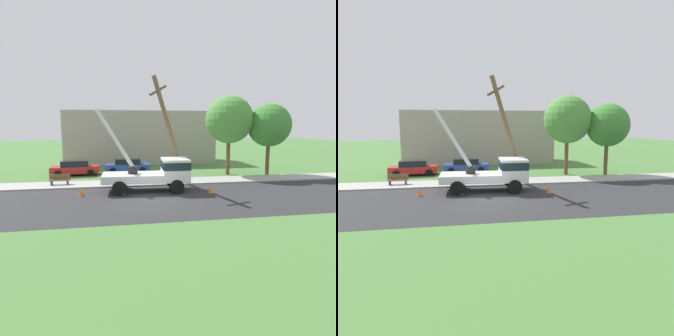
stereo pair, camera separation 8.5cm
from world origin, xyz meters
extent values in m
plane|color=#477538|center=(0.00, 12.00, 0.00)|extent=(120.00, 120.00, 0.00)
cube|color=#2B2B2D|center=(0.00, 0.00, 0.00)|extent=(80.00, 8.70, 0.01)
cube|color=#9E9E99|center=(0.00, 5.70, 0.05)|extent=(80.00, 2.69, 0.10)
cube|color=silver|center=(-1.09, 2.80, 1.02)|extent=(4.41, 2.60, 0.55)
cube|color=silver|center=(2.01, 2.65, 1.55)|extent=(2.01, 2.49, 1.60)
cube|color=#19232D|center=(2.01, 2.65, 1.90)|extent=(2.03, 2.51, 0.56)
cylinder|color=black|center=(-1.07, 2.80, 1.55)|extent=(0.70, 0.70, 0.50)
cylinder|color=silver|center=(-2.31, 3.51, 3.85)|extent=(2.83, 1.78, 4.26)
cube|color=black|center=(-1.76, 1.38, 0.10)|extent=(0.31, 0.31, 0.20)
cube|color=black|center=(-1.62, 4.27, 0.10)|extent=(0.31, 0.31, 0.20)
cylinder|color=black|center=(1.91, 1.45, 0.50)|extent=(1.00, 0.30, 1.00)
cylinder|color=black|center=(2.02, 3.85, 0.50)|extent=(1.00, 0.30, 1.00)
cylinder|color=black|center=(-2.05, 1.64, 0.50)|extent=(1.00, 0.30, 1.00)
cylinder|color=black|center=(-1.94, 4.04, 0.50)|extent=(1.00, 0.30, 1.00)
cylinder|color=brown|center=(1.90, 3.89, 4.09)|extent=(3.28, 2.87, 8.32)
cube|color=brown|center=(0.82, 2.96, 7.20)|extent=(1.40, 1.23, 0.89)
cone|color=orange|center=(4.31, 1.31, 0.28)|extent=(0.36, 0.36, 0.56)
cone|color=orange|center=(-4.59, 1.96, 0.28)|extent=(0.36, 0.36, 0.56)
cone|color=orange|center=(2.57, 3.67, 0.28)|extent=(0.36, 0.36, 0.56)
cube|color=#B21E1E|center=(-6.14, 10.55, 0.55)|extent=(4.53, 2.16, 0.65)
cube|color=black|center=(-6.14, 10.55, 1.15)|extent=(2.59, 1.85, 0.55)
cylinder|color=black|center=(-4.62, 9.77, 0.32)|extent=(0.64, 0.22, 0.64)
cylinder|color=black|center=(-4.77, 11.56, 0.32)|extent=(0.64, 0.22, 0.64)
cylinder|color=black|center=(-7.51, 9.53, 0.32)|extent=(0.64, 0.22, 0.64)
cylinder|color=black|center=(-7.66, 11.32, 0.32)|extent=(0.64, 0.22, 0.64)
cube|color=#263F99|center=(-1.11, 11.31, 0.55)|extent=(4.43, 1.87, 0.65)
cube|color=black|center=(-1.11, 11.31, 1.15)|extent=(2.49, 1.69, 0.55)
cylinder|color=black|center=(0.32, 10.38, 0.32)|extent=(0.64, 0.22, 0.64)
cylinder|color=black|center=(0.35, 12.18, 0.32)|extent=(0.64, 0.22, 0.64)
cylinder|color=black|center=(-2.58, 10.43, 0.32)|extent=(0.64, 0.22, 0.64)
cylinder|color=black|center=(-2.55, 12.23, 0.32)|extent=(0.64, 0.22, 0.64)
cube|color=brown|center=(-6.67, 5.70, 0.45)|extent=(1.60, 0.44, 0.06)
cube|color=brown|center=(-6.67, 5.90, 0.70)|extent=(1.60, 0.06, 0.40)
cube|color=#333338|center=(-7.27, 5.70, 0.23)|extent=(0.10, 0.40, 0.45)
cube|color=#333338|center=(-6.07, 5.70, 0.23)|extent=(0.10, 0.40, 0.45)
cylinder|color=brown|center=(8.37, 8.42, 2.45)|extent=(0.36, 0.36, 4.91)
sphere|color=#4C8C3D|center=(8.37, 8.42, 5.26)|extent=(4.49, 4.49, 4.49)
cylinder|color=brown|center=(12.05, 7.66, 2.21)|extent=(0.36, 0.36, 4.42)
sphere|color=#3D7F33|center=(12.05, 7.66, 4.73)|extent=(4.04, 4.04, 4.04)
cube|color=#A5998C|center=(0.82, 19.17, 3.20)|extent=(18.00, 6.00, 6.40)
camera|label=1|loc=(-2.16, -18.02, 4.84)|focal=31.19mm
camera|label=2|loc=(-2.08, -18.03, 4.84)|focal=31.19mm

